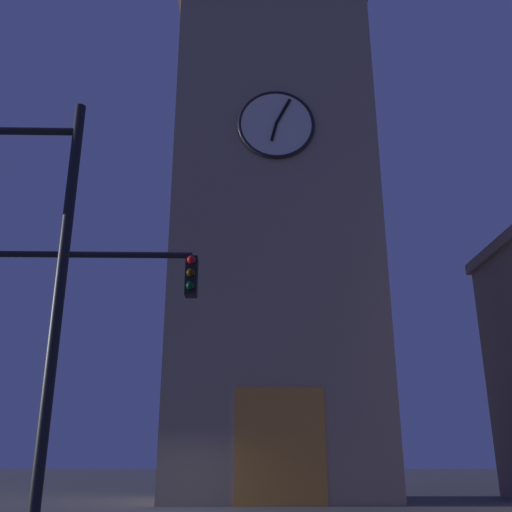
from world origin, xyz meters
The scene contains 3 objects.
clocktower centered at (-3.23, -5.97, 11.88)m, with size 9.22×6.60×29.17m.
traffic_signal_near centered at (1.57, 10.48, 4.41)m, with size 3.04×0.41×6.83m.
traffic_signal_mid centered at (1.84, 8.12, 3.78)m, with size 4.43×0.41×5.59m.
Camera 1 is at (-1.91, 18.55, 1.47)m, focal length 40.98 mm.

